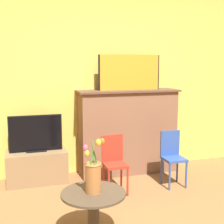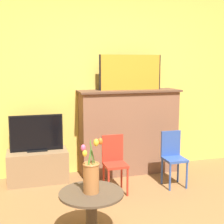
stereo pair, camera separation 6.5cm
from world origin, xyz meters
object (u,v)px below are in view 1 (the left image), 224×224
at_px(tv_monitor, 36,134).
at_px(chair_red, 114,160).
at_px(vase_tulips, 93,175).
at_px(chair_blue, 172,154).
at_px(painting, 130,72).

height_order(tv_monitor, chair_red, tv_monitor).
relative_size(chair_red, vase_tulips, 1.40).
distance_m(chair_red, chair_blue, 0.77).
bearing_deg(tv_monitor, chair_blue, -20.08).
xyz_separation_m(tv_monitor, chair_red, (0.86, -0.61, -0.24)).
relative_size(tv_monitor, vase_tulips, 1.36).
bearing_deg(tv_monitor, chair_red, -35.03).
xyz_separation_m(chair_blue, vase_tulips, (-1.25, -0.93, 0.19)).
bearing_deg(chair_blue, tv_monitor, 159.92).
bearing_deg(vase_tulips, chair_blue, 36.68).
height_order(chair_red, chair_blue, same).
distance_m(painting, tv_monitor, 1.50).
bearing_deg(vase_tulips, painting, 60.04).
height_order(chair_red, vase_tulips, vase_tulips).
distance_m(tv_monitor, chair_blue, 1.76).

